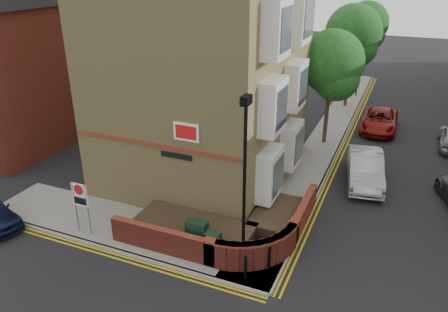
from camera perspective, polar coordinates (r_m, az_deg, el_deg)
ground at (r=16.22m, az=-4.60°, el=-14.96°), size 120.00×120.00×0.00m
pavement_corner at (r=18.76m, az=-12.11°, el=-9.21°), size 13.00×3.00×0.12m
pavement_main at (r=29.16m, az=13.66°, el=3.10°), size 2.00×32.00×0.12m
kerb_side at (r=17.79m, az=-14.87°, el=-11.56°), size 13.00×0.15×0.12m
kerb_main_near at (r=29.04m, az=15.59°, el=2.79°), size 0.15×32.00×0.12m
yellow_lines_side at (r=17.67m, az=-15.35°, el=-12.12°), size 13.00×0.28×0.01m
yellow_lines_main at (r=29.03m, az=16.07°, el=2.61°), size 0.28×32.00×0.01m
corner_building at (r=21.39m, az=-1.99°, el=13.43°), size 8.95×10.40×13.60m
garden_wall at (r=18.01m, az=-0.88°, el=-10.38°), size 6.80×6.00×1.20m
lamppost at (r=14.72m, az=2.68°, el=-3.66°), size 0.25×0.50×6.30m
utility_cabinet_large at (r=16.82m, az=-3.53°, el=-10.24°), size 0.80×0.45×1.20m
utility_cabinet_small at (r=16.34m, az=-1.44°, el=-11.58°), size 0.55×0.40×1.10m
bollard_near at (r=15.50m, az=2.83°, el=-14.33°), size 0.11×0.11×0.90m
bollard_far at (r=15.96m, az=5.94°, el=-13.16°), size 0.11×0.11×0.90m
zone_sign at (r=18.14m, az=-18.25°, el=-5.35°), size 0.72×0.07×2.20m
side_building at (r=28.96m, az=-24.73°, el=10.74°), size 6.40×10.40×9.00m
tree_near at (r=25.99m, az=13.86°, el=11.26°), size 3.64×3.65×6.70m
tree_mid at (r=33.70m, az=16.49°, el=14.68°), size 4.03×4.03×7.42m
tree_far at (r=41.61m, az=18.04°, el=15.75°), size 3.81×3.81×7.00m
traffic_light_assembly at (r=36.97m, az=17.32°, el=11.52°), size 0.20×0.16×4.20m
silver_car_near at (r=22.82m, az=17.98°, el=-1.56°), size 2.35×4.81×1.52m
red_car_main at (r=30.37m, az=19.64°, el=4.41°), size 2.26×4.78×1.32m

